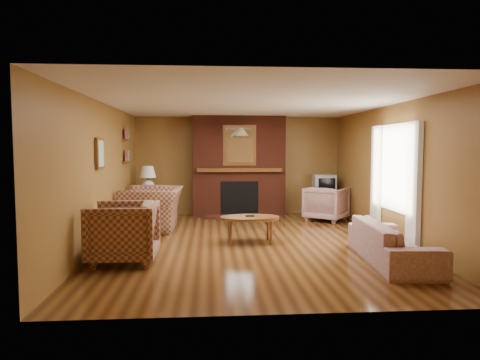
{
  "coord_description": "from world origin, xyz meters",
  "views": [
    {
      "loc": [
        -0.71,
        -7.31,
        1.64
      ],
      "look_at": [
        -0.14,
        0.6,
        1.04
      ],
      "focal_mm": 32.0,
      "sensor_mm": 36.0,
      "label": 1
    }
  ],
  "objects": [
    {
      "name": "pendant_light",
      "position": [
        0.0,
        2.3,
        2.0
      ],
      "size": [
        0.36,
        0.36,
        0.48
      ],
      "color": "black",
      "rests_on": "ceiling"
    },
    {
      "name": "botanical_print",
      "position": [
        -2.47,
        -0.3,
        1.55
      ],
      "size": [
        0.05,
        0.4,
        0.5
      ],
      "color": "brown",
      "rests_on": "wall_left"
    },
    {
      "name": "fireplace",
      "position": [
        0.0,
        2.98,
        1.18
      ],
      "size": [
        2.2,
        0.82,
        2.4
      ],
      "color": "#562013",
      "rests_on": "floor"
    },
    {
      "name": "window_right",
      "position": [
        2.45,
        -0.2,
        1.13
      ],
      "size": [
        0.1,
        1.85,
        2.0
      ],
      "color": "beige",
      "rests_on": "wall_right"
    },
    {
      "name": "coffee_table",
      "position": [
        -0.02,
        -0.04,
        0.41
      ],
      "size": [
        1.02,
        0.63,
        0.48
      ],
      "color": "brown",
      "rests_on": "floor"
    },
    {
      "name": "floor",
      "position": [
        0.0,
        0.0,
        0.0
      ],
      "size": [
        6.5,
        6.5,
        0.0
      ],
      "primitive_type": "plane",
      "color": "#43250E",
      "rests_on": "ground"
    },
    {
      "name": "bookshelf",
      "position": [
        -2.44,
        1.9,
        1.67
      ],
      "size": [
        0.09,
        0.55,
        0.71
      ],
      "color": "brown",
      "rests_on": "wall_left"
    },
    {
      "name": "tv_stand",
      "position": [
        2.05,
        2.8,
        0.26
      ],
      "size": [
        0.53,
        0.49,
        0.53
      ],
      "primitive_type": "cube",
      "rotation": [
        0.0,
        0.0,
        0.1
      ],
      "color": "black",
      "rests_on": "floor"
    },
    {
      "name": "floral_sofa",
      "position": [
        1.9,
        -1.45,
        0.29
      ],
      "size": [
        0.91,
        2.02,
        0.58
      ],
      "primitive_type": "imported",
      "rotation": [
        0.0,
        0.0,
        1.5
      ],
      "color": "#BBAF91",
      "rests_on": "floor"
    },
    {
      "name": "crt_tv",
      "position": [
        2.05,
        2.79,
        0.76
      ],
      "size": [
        0.54,
        0.54,
        0.47
      ],
      "color": "#A9ACB1",
      "rests_on": "tv_stand"
    },
    {
      "name": "plaid_loveseat",
      "position": [
        -1.85,
        1.3,
        0.42
      ],
      "size": [
        1.17,
        1.33,
        0.85
      ],
      "primitive_type": "imported",
      "rotation": [
        0.0,
        0.0,
        -1.6
      ],
      "color": "maroon",
      "rests_on": "floor"
    },
    {
      "name": "floral_armchair",
      "position": [
        1.93,
        2.11,
        0.38
      ],
      "size": [
        1.17,
        1.17,
        0.77
      ],
      "primitive_type": "imported",
      "rotation": [
        0.0,
        0.0,
        2.47
      ],
      "color": "#BBAF91",
      "rests_on": "floor"
    },
    {
      "name": "wall_front",
      "position": [
        0.0,
        -3.25,
        1.2
      ],
      "size": [
        6.5,
        0.0,
        6.5
      ],
      "primitive_type": "plane",
      "rotation": [
        -1.57,
        0.0,
        0.0
      ],
      "color": "olive",
      "rests_on": "floor"
    },
    {
      "name": "wall_right",
      "position": [
        2.5,
        0.0,
        1.2
      ],
      "size": [
        0.0,
        6.5,
        6.5
      ],
      "primitive_type": "plane",
      "rotation": [
        1.57,
        0.0,
        -1.57
      ],
      "color": "olive",
      "rests_on": "floor"
    },
    {
      "name": "ceiling",
      "position": [
        0.0,
        0.0,
        2.4
      ],
      "size": [
        6.5,
        6.5,
        0.0
      ],
      "primitive_type": "plane",
      "rotation": [
        3.14,
        0.0,
        0.0
      ],
      "color": "white",
      "rests_on": "wall_back"
    },
    {
      "name": "wall_left",
      "position": [
        -2.5,
        0.0,
        1.2
      ],
      "size": [
        0.0,
        6.5,
        6.5
      ],
      "primitive_type": "plane",
      "rotation": [
        1.57,
        0.0,
        1.57
      ],
      "color": "olive",
      "rests_on": "floor"
    },
    {
      "name": "plaid_armchair",
      "position": [
        -1.95,
        -1.16,
        0.43
      ],
      "size": [
        0.96,
        0.94,
        0.87
      ],
      "primitive_type": "imported",
      "rotation": [
        0.0,
        0.0,
        -1.56
      ],
      "color": "maroon",
      "rests_on": "floor"
    },
    {
      "name": "wall_back",
      "position": [
        0.0,
        3.25,
        1.2
      ],
      "size": [
        6.5,
        0.0,
        6.5
      ],
      "primitive_type": "plane",
      "rotation": [
        1.57,
        0.0,
        0.0
      ],
      "color": "olive",
      "rests_on": "floor"
    },
    {
      "name": "table_lamp",
      "position": [
        -2.1,
        2.45,
        0.96
      ],
      "size": [
        0.37,
        0.37,
        0.61
      ],
      "color": "silver",
      "rests_on": "side_table"
    },
    {
      "name": "side_table",
      "position": [
        -2.1,
        2.45,
        0.31
      ],
      "size": [
        0.49,
        0.49,
        0.62
      ],
      "primitive_type": "cube",
      "rotation": [
        0.0,
        0.0,
        -0.05
      ],
      "color": "brown",
      "rests_on": "floor"
    }
  ]
}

